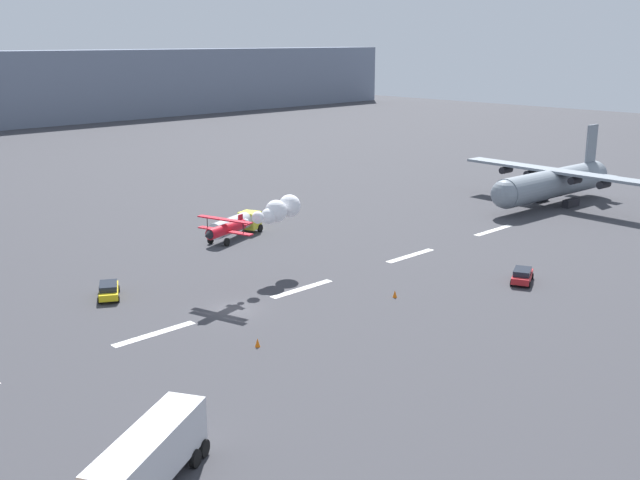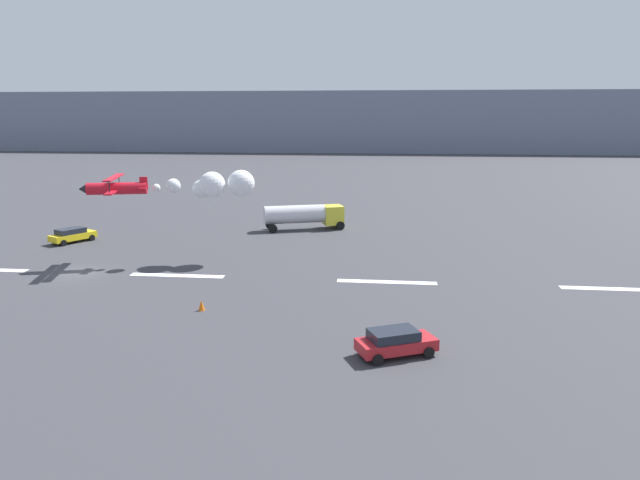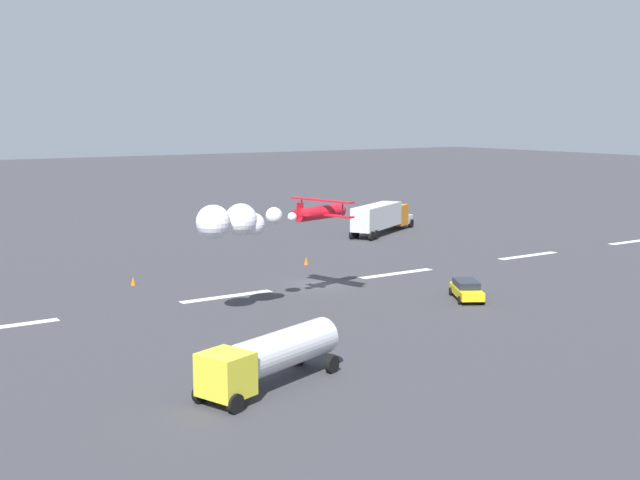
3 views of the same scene
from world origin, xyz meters
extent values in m
plane|color=#38383D|center=(0.00, 0.00, 0.00)|extent=(440.00, 440.00, 0.00)
cube|color=white|center=(-8.72, 0.00, 0.01)|extent=(8.00, 0.90, 0.01)
cube|color=white|center=(8.72, 0.00, 0.01)|extent=(8.00, 0.90, 0.01)
cube|color=white|center=(26.16, 0.00, 0.01)|extent=(8.00, 0.90, 0.01)
cube|color=white|center=(43.60, 0.00, 0.01)|extent=(8.00, 0.90, 0.01)
cylinder|color=gray|center=(63.63, 2.70, 3.37)|extent=(24.88, 5.56, 4.34)
sphere|color=gray|center=(51.29, 3.31, 3.37)|extent=(4.13, 4.13, 4.13)
cube|color=gray|center=(63.63, 2.70, 5.33)|extent=(4.70, 30.53, 0.40)
cylinder|color=black|center=(63.64, 11.07, 4.43)|extent=(2.45, 1.22, 1.10)
cylinder|color=black|center=(63.41, 6.52, 4.43)|extent=(2.45, 1.22, 1.10)
cylinder|color=black|center=(63.04, -1.08, 4.43)|extent=(2.45, 1.22, 1.10)
cylinder|color=black|center=(62.81, -5.63, 4.43)|extent=(2.45, 1.22, 1.10)
cube|color=gray|center=(73.99, 2.19, 8.54)|extent=(2.81, 0.44, 6.00)
cube|color=gray|center=(73.99, 2.19, 3.67)|extent=(2.44, 9.09, 0.24)
cube|color=black|center=(64.49, -0.02, 0.60)|extent=(3.25, 1.16, 1.20)
cube|color=black|center=(64.76, 5.32, 0.60)|extent=(3.25, 1.16, 1.20)
cylinder|color=red|center=(2.20, 3.77, 6.77)|extent=(5.24, 2.35, 1.07)
cube|color=red|center=(2.01, 3.72, 6.62)|extent=(2.26, 6.25, 0.12)
cube|color=red|center=(2.01, 3.72, 7.75)|extent=(2.26, 6.25, 0.12)
cylinder|color=black|center=(2.57, 1.59, 7.18)|extent=(0.08, 0.08, 1.14)
cylinder|color=black|center=(1.45, 5.84, 7.18)|extent=(0.08, 0.08, 1.14)
cube|color=red|center=(4.44, 4.36, 7.22)|extent=(0.70, 0.27, 1.10)
cube|color=red|center=(4.44, 4.36, 6.82)|extent=(1.09, 2.09, 0.08)
cone|color=black|center=(-0.62, 3.03, 6.77)|extent=(0.91, 1.06, 0.91)
sphere|color=white|center=(5.42, 4.78, 6.75)|extent=(0.70, 0.70, 0.70)
sphere|color=white|center=(7.01, 4.76, 6.96)|extent=(1.28, 1.28, 1.28)
sphere|color=white|center=(9.30, 5.73, 6.58)|extent=(1.67, 1.67, 1.67)
sphere|color=white|center=(10.31, 5.70, 6.98)|extent=(2.37, 2.37, 2.37)
sphere|color=white|center=(12.84, 6.36, 7.06)|extent=(2.44, 2.44, 2.44)
cube|color=silver|center=(-21.73, -20.24, 2.30)|extent=(9.78, 6.97, 2.80)
cylinder|color=black|center=(-18.41, -19.81, 0.55)|extent=(1.13, 0.84, 1.10)
cylinder|color=black|center=(-17.36, -19.23, 0.55)|extent=(1.13, 0.84, 1.10)
cylinder|color=black|center=(-19.63, -17.63, 0.55)|extent=(1.13, 0.84, 1.10)
cylinder|color=black|center=(-18.58, -17.04, 0.55)|extent=(1.13, 0.84, 1.10)
cube|color=yellow|center=(19.86, 22.09, 1.60)|extent=(2.87, 2.99, 2.20)
cylinder|color=silver|center=(15.49, 20.56, 1.85)|extent=(7.35, 4.31, 2.10)
cylinder|color=black|center=(20.03, 23.42, 0.50)|extent=(1.05, 0.63, 1.00)
cylinder|color=black|center=(12.52, 20.79, 0.50)|extent=(1.05, 0.63, 1.00)
cylinder|color=black|center=(20.82, 21.15, 0.50)|extent=(1.05, 0.63, 1.00)
cylinder|color=black|center=(13.31, 18.53, 0.50)|extent=(1.05, 0.63, 1.00)
cube|color=#B21E23|center=(26.65, -14.55, 0.65)|extent=(4.74, 3.48, 0.65)
cube|color=#1E232D|center=(26.47, -14.63, 1.25)|extent=(3.09, 2.61, 0.55)
cylinder|color=black|center=(27.66, -13.08, 0.32)|extent=(0.67, 0.47, 0.64)
cylinder|color=black|center=(24.87, -14.38, 0.32)|extent=(0.67, 0.47, 0.64)
cylinder|color=black|center=(28.42, -14.72, 0.32)|extent=(0.67, 0.47, 0.64)
cylinder|color=black|center=(25.63, -16.01, 0.32)|extent=(0.67, 0.47, 0.64)
cube|color=yellow|center=(-6.72, 11.36, 0.65)|extent=(3.86, 4.88, 0.65)
cube|color=#1E232D|center=(-6.82, 11.19, 1.25)|extent=(2.82, 3.22, 0.55)
cylinder|color=black|center=(-6.70, 13.21, 0.32)|extent=(0.51, 0.66, 0.64)
cylinder|color=black|center=(-8.31, 10.42, 0.32)|extent=(0.51, 0.66, 0.64)
cylinder|color=black|center=(-5.14, 12.31, 0.32)|extent=(0.51, 0.66, 0.64)
cylinder|color=black|center=(-6.75, 9.52, 0.32)|extent=(0.51, 0.66, 0.64)
cone|color=orange|center=(-4.15, -8.41, 0.38)|extent=(0.44, 0.44, 0.75)
cone|color=orange|center=(13.48, -8.33, 0.38)|extent=(0.44, 0.44, 0.75)
camera|label=1|loc=(-40.98, -53.62, 24.67)|focal=42.36mm
camera|label=2|loc=(25.73, -45.06, 13.15)|focal=32.48mm
camera|label=3|loc=(37.29, 57.41, 14.50)|focal=45.40mm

